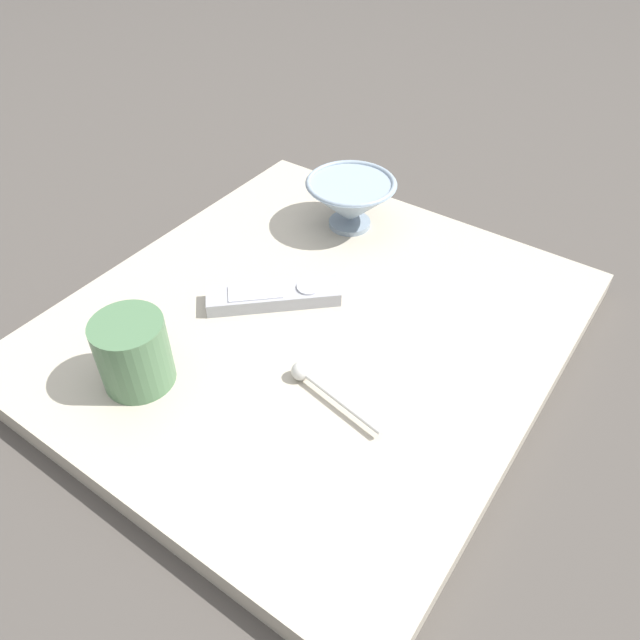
{
  "coord_description": "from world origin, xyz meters",
  "views": [
    {
      "loc": [
        -0.36,
        0.48,
        0.58
      ],
      "look_at": [
        -0.02,
        0.01,
        0.05
      ],
      "focal_mm": 34.15,
      "sensor_mm": 36.0,
      "label": 1
    }
  ],
  "objects_px": {
    "cereal_bowl": "(350,201)",
    "teaspoon": "(311,379)",
    "coffee_mug": "(133,353)",
    "tv_remote_near": "(273,296)"
  },
  "relations": [
    {
      "from": "coffee_mug",
      "to": "teaspoon",
      "type": "distance_m",
      "value": 0.21
    },
    {
      "from": "teaspoon",
      "to": "tv_remote_near",
      "type": "xyz_separation_m",
      "value": [
        0.13,
        -0.09,
        -0.0
      ]
    },
    {
      "from": "coffee_mug",
      "to": "tv_remote_near",
      "type": "distance_m",
      "value": 0.21
    },
    {
      "from": "cereal_bowl",
      "to": "teaspoon",
      "type": "relative_size",
      "value": 1.03
    },
    {
      "from": "cereal_bowl",
      "to": "coffee_mug",
      "type": "xyz_separation_m",
      "value": [
        0.02,
        0.42,
        0.0
      ]
    },
    {
      "from": "cereal_bowl",
      "to": "coffee_mug",
      "type": "relative_size",
      "value": 1.57
    },
    {
      "from": "cereal_bowl",
      "to": "teaspoon",
      "type": "distance_m",
      "value": 0.35
    },
    {
      "from": "coffee_mug",
      "to": "teaspoon",
      "type": "relative_size",
      "value": 0.66
    },
    {
      "from": "coffee_mug",
      "to": "tv_remote_near",
      "type": "relative_size",
      "value": 0.55
    },
    {
      "from": "cereal_bowl",
      "to": "tv_remote_near",
      "type": "bearing_deg",
      "value": 94.58
    }
  ]
}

